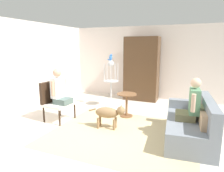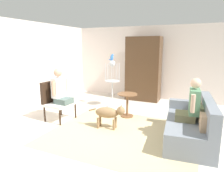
# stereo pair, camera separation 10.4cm
# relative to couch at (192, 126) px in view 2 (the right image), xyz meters

# --- Properties ---
(ground_plane) EXTENTS (7.92, 7.92, 0.00)m
(ground_plane) POSITION_rel_couch_xyz_m (-1.55, -0.27, -0.31)
(ground_plane) COLOR beige
(back_wall) EXTENTS (6.40, 0.12, 2.56)m
(back_wall) POSITION_rel_couch_xyz_m (-1.55, 3.08, 0.98)
(back_wall) COLOR silver
(back_wall) RESTS_ON ground
(left_wall) EXTENTS (0.12, 7.20, 2.56)m
(left_wall) POSITION_rel_couch_xyz_m (-4.51, 0.03, 0.98)
(left_wall) COLOR silver
(left_wall) RESTS_ON ground
(area_rug) EXTENTS (3.07, 2.58, 0.01)m
(area_rug) POSITION_rel_couch_xyz_m (-1.37, -0.29, -0.30)
(area_rug) COLOR #C6B284
(area_rug) RESTS_ON ground
(couch) EXTENTS (1.01, 1.79, 0.86)m
(couch) POSITION_rel_couch_xyz_m (0.00, 0.00, 0.00)
(couch) COLOR slate
(couch) RESTS_ON ground
(armchair) EXTENTS (0.65, 0.73, 0.99)m
(armchair) POSITION_rel_couch_xyz_m (-3.27, -0.13, 0.26)
(armchair) COLOR black
(armchair) RESTS_ON ground
(person_on_couch) EXTENTS (0.47, 0.56, 0.84)m
(person_on_couch) POSITION_rel_couch_xyz_m (-0.04, -0.03, 0.45)
(person_on_couch) COLOR #696544
(person_on_armchair) EXTENTS (0.45, 0.51, 0.87)m
(person_on_armchair) POSITION_rel_couch_xyz_m (-3.11, -0.14, 0.50)
(person_on_armchair) COLOR #516662
(round_end_table) EXTENTS (0.52, 0.52, 0.63)m
(round_end_table) POSITION_rel_couch_xyz_m (-1.65, 0.79, 0.09)
(round_end_table) COLOR brown
(round_end_table) RESTS_ON ground
(dog) EXTENTS (0.86, 0.32, 0.57)m
(dog) POSITION_rel_couch_xyz_m (-1.76, -0.13, 0.06)
(dog) COLOR olive
(dog) RESTS_ON ground
(bird_cage_stand) EXTENTS (0.46, 0.46, 1.44)m
(bird_cage_stand) POSITION_rel_couch_xyz_m (-2.40, 1.48, 0.51)
(bird_cage_stand) COLOR silver
(bird_cage_stand) RESTS_ON ground
(parrot) EXTENTS (0.17, 0.10, 0.19)m
(parrot) POSITION_rel_couch_xyz_m (-2.41, 1.48, 1.22)
(parrot) COLOR blue
(parrot) RESTS_ON bird_cage_stand
(armoire_cabinet) EXTENTS (1.15, 0.56, 2.18)m
(armoire_cabinet) POSITION_rel_couch_xyz_m (-1.76, 2.67, 0.78)
(armoire_cabinet) COLOR #4C331E
(armoire_cabinet) RESTS_ON ground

